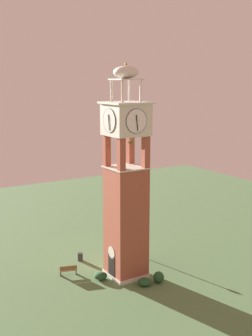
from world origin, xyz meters
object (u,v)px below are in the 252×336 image
Objects in this scene: clock_tower at (126,192)px; lamp_post at (121,227)px; trash_bin at (80,257)px; park_bench at (68,270)px.

clock_tower reaches higher than lamp_post.
clock_tower is 9.44m from trash_bin.
park_bench is 3.46m from trash_bin.
park_bench is at bearing -44.59° from trash_bin.
lamp_post is at bearing 111.48° from park_bench.
clock_tower is 11.56× the size of park_bench.
clock_tower reaches higher than trash_bin.
park_bench reaches higher than trash_bin.
park_bench is at bearing -68.52° from lamp_post.
lamp_post is (-2.95, 7.51, 1.94)m from park_bench.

